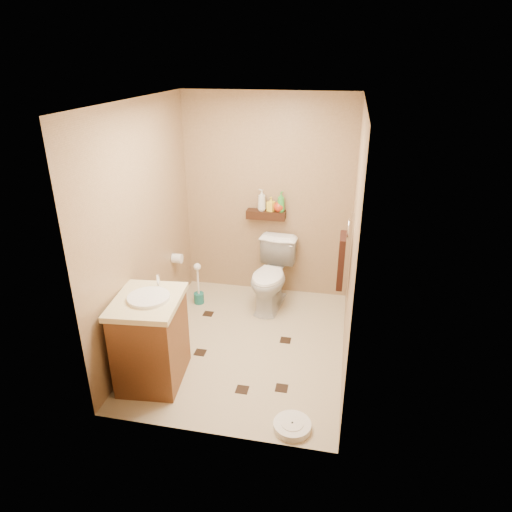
# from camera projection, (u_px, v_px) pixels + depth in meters

# --- Properties ---
(ground) EXTENTS (2.50, 2.50, 0.00)m
(ground) POSITION_uv_depth(u_px,v_px,m) (245.00, 344.00, 4.73)
(ground) COLOR tan
(ground) RESTS_ON ground
(wall_back) EXTENTS (2.00, 0.04, 2.40)m
(wall_back) POSITION_uv_depth(u_px,v_px,m) (267.00, 198.00, 5.36)
(wall_back) COLOR #A07F5B
(wall_back) RESTS_ON ground
(wall_front) EXTENTS (2.00, 0.04, 2.40)m
(wall_front) POSITION_uv_depth(u_px,v_px,m) (203.00, 301.00, 3.12)
(wall_front) COLOR #A07F5B
(wall_front) RESTS_ON ground
(wall_left) EXTENTS (0.04, 2.50, 2.40)m
(wall_left) POSITION_uv_depth(u_px,v_px,m) (143.00, 229.00, 4.42)
(wall_left) COLOR #A07F5B
(wall_left) RESTS_ON ground
(wall_right) EXTENTS (0.04, 2.50, 2.40)m
(wall_right) POSITION_uv_depth(u_px,v_px,m) (353.00, 244.00, 4.06)
(wall_right) COLOR #A07F5B
(wall_right) RESTS_ON ground
(ceiling) EXTENTS (2.00, 2.50, 0.02)m
(ceiling) POSITION_uv_depth(u_px,v_px,m) (242.00, 101.00, 3.76)
(ceiling) COLOR white
(ceiling) RESTS_ON wall_back
(wall_shelf) EXTENTS (0.46, 0.14, 0.10)m
(wall_shelf) POSITION_uv_depth(u_px,v_px,m) (266.00, 215.00, 5.36)
(wall_shelf) COLOR #321A0D
(wall_shelf) RESTS_ON wall_back
(floor_accents) EXTENTS (1.13, 1.42, 0.01)m
(floor_accents) POSITION_uv_depth(u_px,v_px,m) (246.00, 346.00, 4.68)
(floor_accents) COLOR black
(floor_accents) RESTS_ON ground
(toilet) EXTENTS (0.52, 0.81, 0.79)m
(toilet) POSITION_uv_depth(u_px,v_px,m) (271.00, 276.00, 5.29)
(toilet) COLOR white
(toilet) RESTS_ON ground
(vanity) EXTENTS (0.62, 0.73, 0.96)m
(vanity) POSITION_uv_depth(u_px,v_px,m) (151.00, 338.00, 4.06)
(vanity) COLOR brown
(vanity) RESTS_ON ground
(bathroom_scale) EXTENTS (0.38, 0.38, 0.06)m
(bathroom_scale) POSITION_uv_depth(u_px,v_px,m) (292.00, 426.00, 3.65)
(bathroom_scale) COLOR white
(bathroom_scale) RESTS_ON ground
(toilet_brush) EXTENTS (0.12, 0.12, 0.52)m
(toilet_brush) POSITION_uv_depth(u_px,v_px,m) (198.00, 289.00, 5.43)
(toilet_brush) COLOR #1A6963
(toilet_brush) RESTS_ON ground
(towel_ring) EXTENTS (0.12, 0.30, 0.76)m
(towel_ring) POSITION_uv_depth(u_px,v_px,m) (342.00, 258.00, 4.40)
(towel_ring) COLOR silver
(towel_ring) RESTS_ON wall_right
(toilet_paper) EXTENTS (0.12, 0.11, 0.12)m
(toilet_paper) POSITION_uv_depth(u_px,v_px,m) (177.00, 258.00, 5.24)
(toilet_paper) COLOR white
(toilet_paper) RESTS_ON wall_left
(bottle_a) EXTENTS (0.13, 0.13, 0.25)m
(bottle_a) POSITION_uv_depth(u_px,v_px,m) (262.00, 200.00, 5.30)
(bottle_a) COLOR silver
(bottle_a) RESTS_ON wall_shelf
(bottle_b) EXTENTS (0.10, 0.10, 0.17)m
(bottle_b) POSITION_uv_depth(u_px,v_px,m) (271.00, 204.00, 5.30)
(bottle_b) COLOR yellow
(bottle_b) RESTS_ON wall_shelf
(bottle_c) EXTENTS (0.15, 0.15, 0.16)m
(bottle_c) POSITION_uv_depth(u_px,v_px,m) (279.00, 205.00, 5.28)
(bottle_c) COLOR #BB3416
(bottle_c) RESTS_ON wall_shelf
(bottle_d) EXTENTS (0.12, 0.12, 0.24)m
(bottle_d) POSITION_uv_depth(u_px,v_px,m) (281.00, 202.00, 5.26)
(bottle_d) COLOR green
(bottle_d) RESTS_ON wall_shelf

